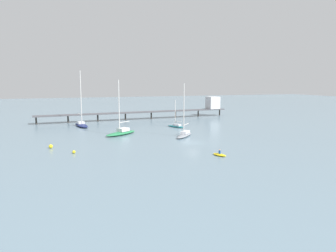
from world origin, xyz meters
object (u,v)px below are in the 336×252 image
(sailboat_teal, at_px, (176,125))
(mooring_buoy_inner, at_px, (51,146))
(sailboat_navy, at_px, (81,124))
(sailboat_green, at_px, (121,132))
(sailboat_gray, at_px, (184,134))
(mooring_buoy_near, at_px, (74,152))
(pier, at_px, (177,107))
(dinghy_yellow, at_px, (220,155))

(sailboat_teal, xyz_separation_m, mooring_buoy_inner, (-33.01, -18.20, -0.13))
(sailboat_teal, distance_m, mooring_buoy_inner, 37.70)
(sailboat_navy, relative_size, mooring_buoy_inner, 20.78)
(sailboat_green, distance_m, sailboat_teal, 18.57)
(sailboat_gray, bearing_deg, sailboat_green, 150.59)
(sailboat_teal, xyz_separation_m, mooring_buoy_near, (-29.19, -24.40, -0.23))
(pier, height_order, dinghy_yellow, pier)
(pier, xyz_separation_m, sailboat_green, (-26.35, -30.15, -2.83))
(sailboat_gray, relative_size, mooring_buoy_near, 21.69)
(sailboat_navy, distance_m, sailboat_teal, 26.92)
(dinghy_yellow, distance_m, mooring_buoy_inner, 31.99)
(mooring_buoy_near, bearing_deg, sailboat_gray, 20.62)
(sailboat_gray, bearing_deg, mooring_buoy_near, -159.38)
(dinghy_yellow, xyz_separation_m, mooring_buoy_inner, (-27.32, 16.63, 0.17))
(sailboat_navy, xyz_separation_m, mooring_buoy_inner, (-8.38, -29.03, -0.39))
(sailboat_green, height_order, mooring_buoy_inner, sailboat_green)
(pier, height_order, sailboat_green, sailboat_green)
(sailboat_green, height_order, mooring_buoy_near, sailboat_green)
(sailboat_navy, relative_size, dinghy_yellow, 5.18)
(pier, xyz_separation_m, dinghy_yellow, (-14.99, -57.60, -3.35))
(sailboat_gray, distance_m, dinghy_yellow, 20.08)
(sailboat_navy, height_order, sailboat_gray, sailboat_navy)
(mooring_buoy_near, relative_size, mooring_buoy_inner, 0.75)
(sailboat_green, distance_m, dinghy_yellow, 29.71)
(mooring_buoy_near, bearing_deg, sailboat_teal, 39.89)
(sailboat_navy, distance_m, mooring_buoy_inner, 30.22)
(pier, distance_m, mooring_buoy_near, 60.97)
(dinghy_yellow, bearing_deg, sailboat_navy, 112.53)
(pier, bearing_deg, sailboat_green, -131.15)
(pier, height_order, sailboat_navy, sailboat_navy)
(mooring_buoy_near, height_order, mooring_buoy_inner, mooring_buoy_inner)
(dinghy_yellow, bearing_deg, sailboat_gray, 84.58)
(mooring_buoy_inner, bearing_deg, dinghy_yellow, -31.32)
(pier, relative_size, sailboat_teal, 8.79)
(sailboat_navy, relative_size, sailboat_gray, 1.28)
(sailboat_navy, xyz_separation_m, sailboat_gray, (20.84, -25.68, -0.05))
(sailboat_teal, bearing_deg, mooring_buoy_near, -140.11)
(pier, distance_m, dinghy_yellow, 59.62)
(sailboat_teal, bearing_deg, pier, 67.79)
(pier, distance_m, sailboat_navy, 36.09)
(sailboat_teal, relative_size, mooring_buoy_near, 13.30)
(pier, bearing_deg, sailboat_navy, -160.61)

